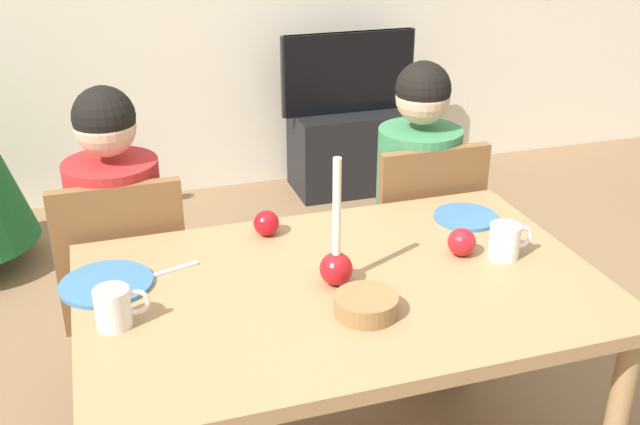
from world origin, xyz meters
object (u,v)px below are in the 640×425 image
(dining_table, at_px, (342,309))
(candle_centerpiece, at_px, (336,259))
(person_left_child, at_px, (122,263))
(tv, at_px, (348,73))
(chair_right, at_px, (418,239))
(bowl_walnuts, at_px, (366,305))
(person_right_child, at_px, (415,221))
(mug_right, at_px, (506,242))
(plate_left, at_px, (106,284))
(apple_by_left_plate, at_px, (266,223))
(chair_left, at_px, (125,282))
(mug_left, at_px, (114,307))
(plate_right, at_px, (466,217))
(apple_near_candle, at_px, (462,242))
(tv_stand, at_px, (347,150))

(dining_table, relative_size, candle_centerpiece, 3.88)
(person_left_child, bearing_deg, tv, 50.09)
(chair_right, distance_m, tv, 1.73)
(tv, bearing_deg, bowl_walnuts, -108.59)
(person_right_child, relative_size, bowl_walnuts, 7.30)
(dining_table, relative_size, chair_right, 1.56)
(chair_right, distance_m, mug_right, 0.68)
(dining_table, distance_m, plate_left, 0.64)
(apple_by_left_plate, bearing_deg, chair_left, 148.29)
(mug_left, bearing_deg, apple_by_left_plate, 38.41)
(plate_left, bearing_deg, apple_by_left_plate, 19.17)
(candle_centerpiece, bearing_deg, chair_left, 131.56)
(person_left_child, distance_m, plate_right, 1.14)
(mug_left, height_order, bowl_walnuts, mug_left)
(apple_by_left_plate, bearing_deg, plate_left, -160.83)
(tv, relative_size, apple_by_left_plate, 10.05)
(dining_table, height_order, apple_by_left_plate, apple_by_left_plate)
(mug_left, bearing_deg, candle_centerpiece, 3.13)
(person_right_child, bearing_deg, chair_right, -90.00)
(dining_table, relative_size, apple_near_candle, 17.15)
(plate_left, xyz_separation_m, mug_left, (0.01, -0.20, 0.04))
(dining_table, height_order, apple_near_candle, apple_near_candle)
(dining_table, distance_m, tv, 2.45)
(dining_table, bearing_deg, plate_right, 27.36)
(chair_right, relative_size, person_left_child, 0.77)
(chair_left, relative_size, tv_stand, 1.41)
(person_left_child, relative_size, candle_centerpiece, 3.25)
(tv, xyz_separation_m, bowl_walnuts, (-0.83, -2.47, 0.07))
(mug_right, distance_m, apple_by_left_plate, 0.71)
(mug_left, relative_size, apple_by_left_plate, 1.69)
(chair_right, bearing_deg, plate_right, -91.00)
(chair_right, bearing_deg, bowl_walnuts, -123.32)
(mug_left, bearing_deg, person_left_child, 86.63)
(plate_left, bearing_deg, plate_right, 4.49)
(person_right_child, height_order, plate_left, person_right_child)
(tv_stand, distance_m, tv, 0.47)
(person_right_child, xyz_separation_m, apple_near_candle, (-0.13, -0.59, 0.22))
(person_right_child, relative_size, plate_left, 4.73)
(candle_centerpiece, bearing_deg, person_right_child, 50.19)
(chair_left, xyz_separation_m, bowl_walnuts, (0.56, -0.77, 0.26))
(chair_left, xyz_separation_m, apple_by_left_plate, (0.43, -0.27, 0.28))
(candle_centerpiece, bearing_deg, mug_right, -0.80)
(plate_left, xyz_separation_m, plate_right, (1.11, 0.09, 0.00))
(candle_centerpiece, distance_m, mug_right, 0.51)
(bowl_walnuts, bearing_deg, mug_left, 167.28)
(chair_left, relative_size, plate_left, 3.64)
(chair_left, distance_m, apple_near_candle, 1.12)
(person_left_child, bearing_deg, chair_right, -1.74)
(chair_left, height_order, mug_left, chair_left)
(person_right_child, xyz_separation_m, tv_stand, (0.32, 1.66, -0.33))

